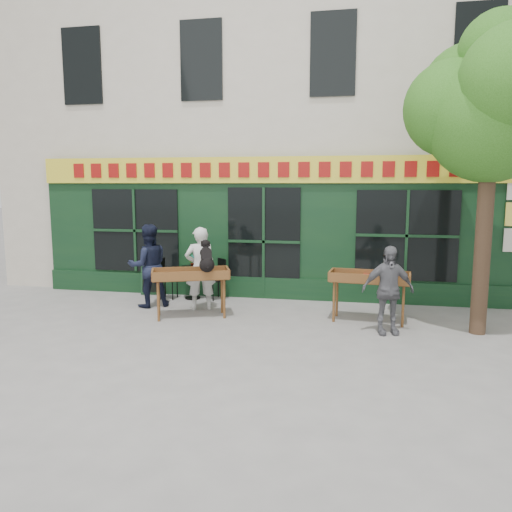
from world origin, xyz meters
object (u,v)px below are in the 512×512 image
(dog, at_px, (206,255))
(man_right, at_px, (388,290))
(book_cart_center, at_px, (191,277))
(book_cart_right, at_px, (369,280))
(bistro_table, at_px, (192,276))
(man_left, at_px, (148,266))
(woman, at_px, (200,268))

(dog, bearing_deg, man_right, -26.81)
(book_cart_center, relative_size, book_cart_right, 1.04)
(book_cart_center, bearing_deg, dog, -29.12)
(dog, xyz_separation_m, man_right, (3.47, -0.35, -0.49))
(dog, relative_size, bistro_table, 0.79)
(man_right, height_order, man_left, man_left)
(book_cart_center, relative_size, woman, 0.91)
(book_cart_center, relative_size, man_left, 0.89)
(man_left, bearing_deg, dog, 121.41)
(dog, height_order, bistro_table, dog)
(book_cart_right, xyz_separation_m, bistro_table, (-4.01, 1.22, -0.28))
(dog, relative_size, woman, 0.34)
(bistro_table, xyz_separation_m, man_left, (-0.70, -0.90, 0.37))
(bistro_table, height_order, man_left, man_left)
(bistro_table, bearing_deg, book_cart_right, -16.95)
(dog, height_order, woman, woman)
(book_cart_center, bearing_deg, man_left, 129.64)
(woman, bearing_deg, book_cart_center, 69.01)
(man_right, relative_size, bistro_table, 2.11)
(book_cart_center, height_order, bistro_table, book_cart_center)
(dog, bearing_deg, book_cart_right, -13.89)
(man_right, xyz_separation_m, man_left, (-5.01, 1.07, 0.11))
(book_cart_right, bearing_deg, woman, -179.04)
(woman, height_order, book_cart_right, woman)
(man_left, bearing_deg, man_right, 134.37)
(dog, bearing_deg, book_cart_center, 150.88)
(woman, bearing_deg, dog, 95.58)
(book_cart_right, xyz_separation_m, man_left, (-4.71, 0.32, 0.09))
(book_cart_center, height_order, dog, dog)
(book_cart_right, relative_size, man_left, 0.86)
(woman, bearing_deg, book_cart_right, 154.08)
(woman, relative_size, bistro_table, 2.35)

